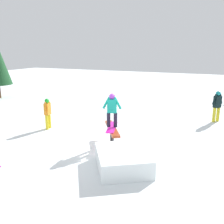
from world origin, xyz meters
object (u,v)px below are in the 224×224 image
object	(u,v)px
bystander_black	(217,105)
bystander_orange	(48,112)
rail_feature	(112,130)
main_rider_on_rail	(112,111)

from	to	relation	value
bystander_black	bystander_orange	world-z (taller)	bystander_black
rail_feature	bystander_orange	size ratio (longest dim) A/B	1.27
bystander_black	rail_feature	bearing A→B (deg)	2.83
main_rider_on_rail	bystander_black	size ratio (longest dim) A/B	0.92
main_rider_on_rail	bystander_orange	size ratio (longest dim) A/B	1.02
main_rider_on_rail	bystander_black	xyz separation A→B (m)	(4.89, -3.45, -0.43)
main_rider_on_rail	bystander_black	distance (m)	6.00
rail_feature	bystander_orange	world-z (taller)	bystander_orange
rail_feature	bystander_orange	xyz separation A→B (m)	(0.52, 3.41, 0.23)
rail_feature	bystander_black	bearing A→B (deg)	-68.77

